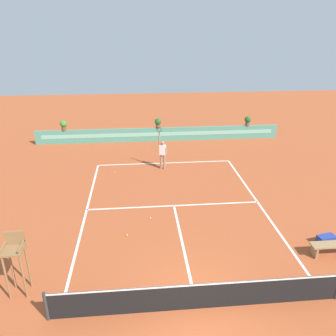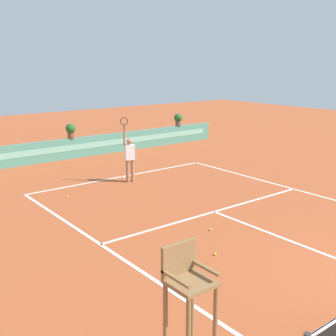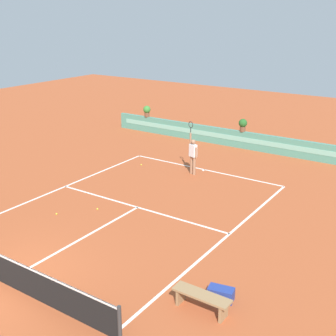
% 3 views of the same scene
% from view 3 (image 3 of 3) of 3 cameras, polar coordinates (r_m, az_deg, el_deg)
% --- Properties ---
extents(ground_plane, '(60.00, 60.00, 0.00)m').
position_cam_3_polar(ground_plane, '(17.80, -4.70, -5.47)').
color(ground_plane, '#A84C28').
extents(court_lines, '(8.32, 11.94, 0.01)m').
position_cam_3_polar(court_lines, '(18.31, -3.30, -4.69)').
color(court_lines, white).
rests_on(court_lines, ground).
extents(net, '(8.92, 0.10, 1.00)m').
position_cam_3_polar(net, '(13.95, -20.56, -11.80)').
color(net, '#333333').
rests_on(net, ground).
extents(back_wall_barrier, '(18.00, 0.21, 1.00)m').
position_cam_3_polar(back_wall_barrier, '(26.05, 9.61, 3.56)').
color(back_wall_barrier, '#4C8E7A').
rests_on(back_wall_barrier, ground).
extents(bench_courtside, '(1.60, 0.44, 0.51)m').
position_cam_3_polar(bench_courtside, '(12.14, 4.32, -16.27)').
color(bench_courtside, '#99754C').
rests_on(bench_courtside, ground).
extents(gear_bag, '(0.76, 0.49, 0.36)m').
position_cam_3_polar(gear_bag, '(12.69, 6.78, -15.68)').
color(gear_bag, navy).
rests_on(gear_bag, ground).
extents(tennis_player, '(0.60, 0.32, 2.58)m').
position_cam_3_polar(tennis_player, '(21.38, 3.21, 1.87)').
color(tennis_player, '#9E7051').
rests_on(tennis_player, ground).
extents(tennis_ball_near_baseline, '(0.07, 0.07, 0.07)m').
position_cam_3_polar(tennis_ball_near_baseline, '(18.03, -9.01, -5.20)').
color(tennis_ball_near_baseline, '#CCE033').
rests_on(tennis_ball_near_baseline, ground).
extents(tennis_ball_mid_court, '(0.07, 0.07, 0.07)m').
position_cam_3_polar(tennis_ball_mid_court, '(17.93, -14.06, -5.71)').
color(tennis_ball_mid_court, '#CCE033').
rests_on(tennis_ball_mid_court, ground).
extents(tennis_ball_by_sideline, '(0.07, 0.07, 0.07)m').
position_cam_3_polar(tennis_ball_by_sideline, '(22.94, -3.44, 0.42)').
color(tennis_ball_by_sideline, '#CCE033').
rests_on(tennis_ball_by_sideline, ground).
extents(potted_plant_far_left, '(0.48, 0.48, 0.72)m').
position_cam_3_polar(potted_plant_far_left, '(29.23, -2.71, 7.35)').
color(potted_plant_far_left, brown).
rests_on(potted_plant_far_left, back_wall_barrier).
extents(potted_plant_centre, '(0.48, 0.48, 0.72)m').
position_cam_3_polar(potted_plant_centre, '(25.86, 9.54, 5.54)').
color(potted_plant_centre, brown).
rests_on(potted_plant_centre, back_wall_barrier).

